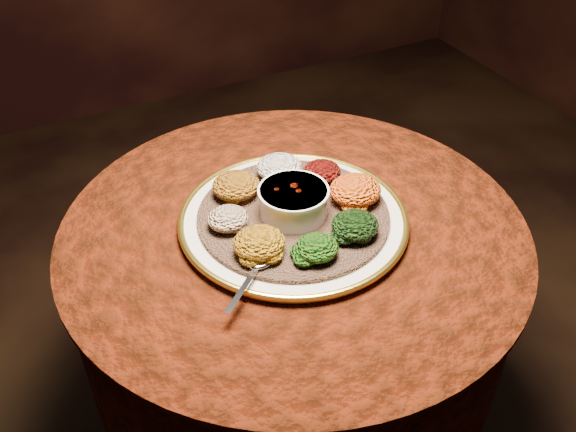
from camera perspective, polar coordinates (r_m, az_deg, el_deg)
name	(u,v)px	position (r m, az deg, el deg)	size (l,w,h in m)	color
table	(293,288)	(1.43, 0.47, -6.42)	(0.96, 0.96, 0.73)	black
platter	(293,219)	(1.31, 0.48, -0.31)	(0.55, 0.55, 0.02)	white
injera	(293,215)	(1.30, 0.48, 0.06)	(0.39, 0.39, 0.01)	brown
stew_bowl	(293,200)	(1.28, 0.49, 1.45)	(0.14, 0.14, 0.06)	white
spoon	(258,266)	(1.17, -2.72, -4.47)	(0.13, 0.11, 0.01)	silver
portion_ayib	(279,167)	(1.39, -0.81, 4.36)	(0.10, 0.09, 0.05)	white
portion_kitfo	(322,172)	(1.39, 3.01, 3.97)	(0.08, 0.08, 0.04)	black
portion_tikil	(355,190)	(1.33, 5.99, 2.31)	(0.11, 0.10, 0.05)	orange
portion_gomen	(355,225)	(1.24, 5.97, -0.82)	(0.09, 0.09, 0.04)	black
portion_mixveg	(317,248)	(1.19, 2.59, -2.84)	(0.08, 0.08, 0.04)	#963509
portion_kik	(259,243)	(1.19, -2.57, -2.40)	(0.10, 0.09, 0.05)	#BF7C10
portion_timatim	(228,219)	(1.26, -5.36, -0.23)	(0.08, 0.08, 0.04)	maroon
portion_shiro	(236,186)	(1.34, -4.65, 2.72)	(0.10, 0.10, 0.05)	#9F5413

